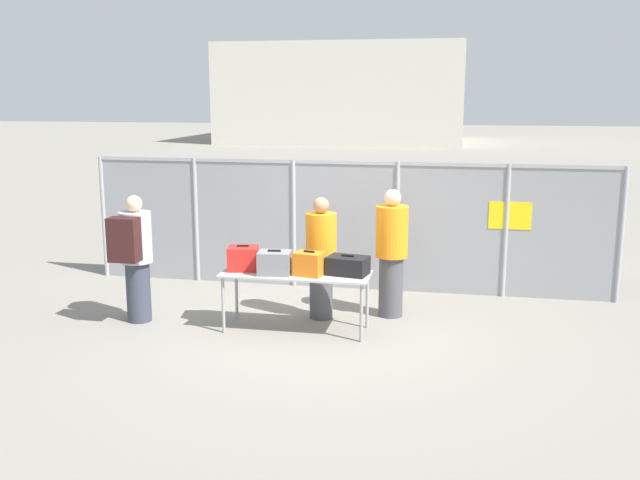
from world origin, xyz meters
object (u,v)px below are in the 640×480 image
suitcase_black (348,266)px  security_worker_near (321,256)px  traveler_hooded (134,254)px  suitcase_orange (309,264)px  suitcase_red (243,258)px  inspection_table (296,278)px  security_worker_far (392,251)px  utility_trailer (502,238)px  suitcase_grey (275,263)px

suitcase_black → security_worker_near: size_ratio=0.33×
traveler_hooded → suitcase_orange: bearing=3.8°
suitcase_red → traveler_hooded: traveler_hooded is taller
suitcase_black → traveler_hooded: size_ratio=0.33×
inspection_table → suitcase_black: (0.64, 0.06, 0.17)m
suitcase_black → security_worker_far: (0.46, 0.78, 0.03)m
security_worker_far → suitcase_red: bearing=39.6°
traveler_hooded → security_worker_far: size_ratio=0.97×
security_worker_near → utility_trailer: bearing=-135.9°
suitcase_grey → suitcase_orange: 0.43m
inspection_table → security_worker_far: (1.11, 0.84, 0.20)m
inspection_table → security_worker_far: security_worker_far is taller
suitcase_orange → suitcase_black: 0.48m
suitcase_black → suitcase_orange: bearing=-164.5°
suitcase_orange → utility_trailer: (2.55, 4.52, -0.48)m
traveler_hooded → security_worker_near: traveler_hooded is taller
security_worker_near → suitcase_grey: bearing=42.4°
suitcase_red → security_worker_far: size_ratio=0.25×
suitcase_orange → security_worker_far: size_ratio=0.23×
suitcase_grey → suitcase_red: bearing=163.3°
suitcase_red → suitcase_orange: (0.88, -0.11, -0.01)m
inspection_table → suitcase_black: size_ratio=3.42×
inspection_table → security_worker_near: bearing=69.5°
suitcase_grey → traveler_hooded: size_ratio=0.26×
suitcase_grey → security_worker_near: size_ratio=0.27×
suitcase_grey → traveler_hooded: 1.86m
suitcase_grey → inspection_table: bearing=21.1°
inspection_table → suitcase_orange: bearing=-20.8°
traveler_hooded → suitcase_black: bearing=6.4°
suitcase_orange → traveler_hooded: traveler_hooded is taller
utility_trailer → suitcase_red: bearing=-127.9°
traveler_hooded → utility_trailer: (4.84, 4.53, -0.51)m
suitcase_grey → suitcase_black: 0.90m
inspection_table → suitcase_red: suitcase_red is taller
inspection_table → utility_trailer: bearing=58.4°
security_worker_far → inspection_table: bearing=52.8°
suitcase_grey → suitcase_black: (0.89, 0.15, -0.03)m
suitcase_red → suitcase_grey: bearing=-16.7°
suitcase_grey → utility_trailer: size_ratio=0.13×
inspection_table → utility_trailer: (2.74, 4.44, -0.28)m
suitcase_red → security_worker_near: size_ratio=0.26×
suitcase_orange → inspection_table: bearing=159.2°
suitcase_red → suitcase_black: size_ratio=0.79×
suitcase_red → inspection_table: bearing=-3.2°
suitcase_grey → security_worker_near: security_worker_near is taller
suitcase_red → suitcase_grey: suitcase_red is taller
security_worker_far → utility_trailer: (1.63, 3.61, -0.48)m
traveler_hooded → security_worker_near: bearing=19.0°
utility_trailer → suitcase_grey: bearing=-123.3°
suitcase_black → security_worker_near: (-0.43, 0.51, -0.02)m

